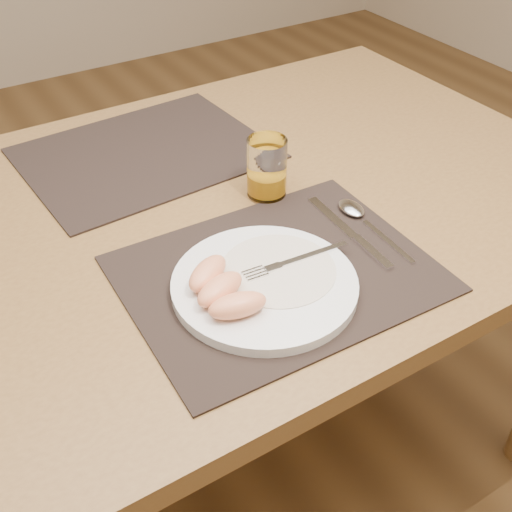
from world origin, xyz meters
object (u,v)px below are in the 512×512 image
Objects in this scene: placemat_far at (145,153)px; placemat_near at (278,274)px; plate at (265,285)px; juice_glass at (267,170)px; fork at (287,263)px; spoon at (357,213)px; knife at (355,237)px; table at (213,242)px.

placemat_near is at bearing -87.43° from placemat_far.
juice_glass is at bearing 56.78° from plate.
placemat_near is at bearing 29.52° from plate.
juice_glass is at bearing 61.86° from placemat_near.
juice_glass reaches higher than plate.
fork is at bearing -28.56° from placemat_near.
placemat_near is 0.04m from plate.
placemat_near is 0.02m from fork.
spoon is (0.18, 0.06, -0.01)m from fork.
knife is (0.14, 0.01, -0.02)m from fork.
placemat_far is 2.57× the size of fork.
table is 0.24m from placemat_near.
spoon is at bearing -60.98° from placemat_far.
fork reaches higher than knife.
knife is at bearing -68.49° from placemat_far.
placemat_far reaches higher than table.
fork is (0.01, -0.23, 0.11)m from table.
knife is (0.17, -0.43, 0.00)m from placemat_far.
plate is (-0.04, -0.24, 0.10)m from table.
table is 7.99× the size of fork.
fork is at bearing -174.92° from knife.
plate is at bearing -92.13° from placemat_far.
fork is 0.22m from juice_glass.
table is at bearing -83.02° from placemat_far.
spoon is at bearing 49.33° from knife.
juice_glass is at bearing 65.51° from fork.
placemat_near is 0.22m from juice_glass.
knife is (0.15, 0.01, 0.00)m from placemat_near.
table is 13.42× the size of juice_glass.
spoon reaches higher than table.
table is 0.27m from spoon.
spoon is 0.17m from juice_glass.
plate is 2.59× the size of juice_glass.
placemat_near is 4.32× the size of juice_glass.
spoon reaches higher than placemat_near.
juice_glass is (0.10, 0.19, 0.05)m from placemat_near.
table is at bearing 123.94° from knife.
table is 6.35× the size of knife.
table is 5.19× the size of plate.
spoon is (0.23, 0.08, -0.00)m from plate.
knife is (0.19, 0.03, -0.01)m from plate.
placemat_near is (-0.01, -0.22, 0.09)m from table.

